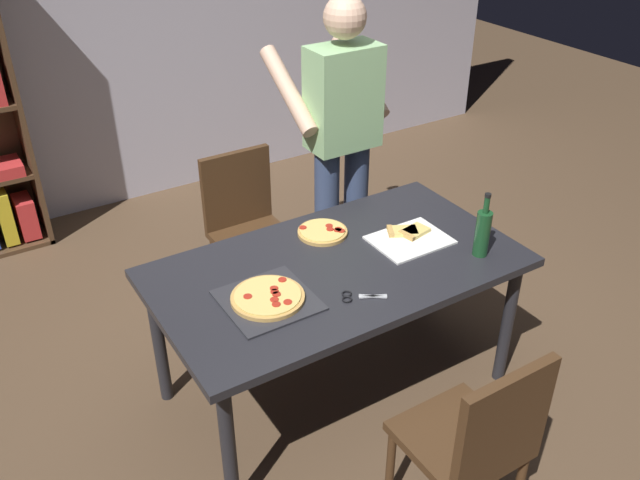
% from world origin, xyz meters
% --- Properties ---
extents(ground_plane, '(12.00, 12.00, 0.00)m').
position_xyz_m(ground_plane, '(0.00, 0.00, 0.00)').
color(ground_plane, brown).
extents(back_wall, '(6.40, 0.10, 2.80)m').
position_xyz_m(back_wall, '(0.00, 2.60, 1.40)').
color(back_wall, '#BCB7C6').
rests_on(back_wall, ground_plane).
extents(dining_table, '(1.67, 0.93, 0.75)m').
position_xyz_m(dining_table, '(0.00, 0.00, 0.68)').
color(dining_table, '#232328').
rests_on(dining_table, ground_plane).
extents(chair_near_camera, '(0.42, 0.42, 0.90)m').
position_xyz_m(chair_near_camera, '(-0.00, -0.95, 0.51)').
color(chair_near_camera, '#472D19').
rests_on(chair_near_camera, ground_plane).
extents(chair_far_side, '(0.42, 0.42, 0.90)m').
position_xyz_m(chair_far_side, '(0.00, 0.95, 0.51)').
color(chair_far_side, '#472D19').
rests_on(chair_far_side, ground_plane).
extents(person_serving_pizza, '(0.55, 0.54, 1.75)m').
position_xyz_m(person_serving_pizza, '(0.50, 0.73, 1.00)').
color(person_serving_pizza, '#38476B').
rests_on(person_serving_pizza, ground_plane).
extents(pepperoni_pizza_on_tray, '(0.37, 0.37, 0.04)m').
position_xyz_m(pepperoni_pizza_on_tray, '(-0.40, -0.08, 0.77)').
color(pepperoni_pizza_on_tray, '#2D2D33').
rests_on(pepperoni_pizza_on_tray, dining_table).
extents(pizza_slices_on_towel, '(0.36, 0.28, 0.03)m').
position_xyz_m(pizza_slices_on_towel, '(0.41, 0.00, 0.76)').
color(pizza_slices_on_towel, white).
rests_on(pizza_slices_on_towel, dining_table).
extents(wine_bottle, '(0.07, 0.07, 0.32)m').
position_xyz_m(wine_bottle, '(0.61, -0.28, 0.87)').
color(wine_bottle, '#194723').
rests_on(wine_bottle, dining_table).
extents(kitchen_scissors, '(0.19, 0.15, 0.01)m').
position_xyz_m(kitchen_scissors, '(-0.07, -0.26, 0.76)').
color(kitchen_scissors, silver).
rests_on(kitchen_scissors, dining_table).
extents(second_pizza_plain, '(0.24, 0.24, 0.03)m').
position_xyz_m(second_pizza_plain, '(0.08, 0.26, 0.76)').
color(second_pizza_plain, tan).
rests_on(second_pizza_plain, dining_table).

